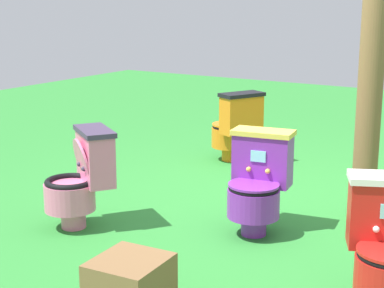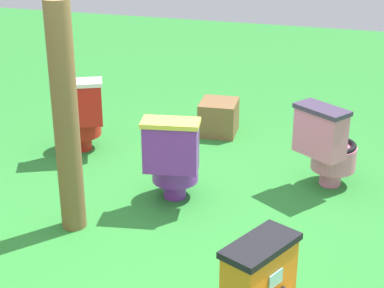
{
  "view_description": "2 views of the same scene",
  "coord_description": "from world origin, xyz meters",
  "px_view_note": "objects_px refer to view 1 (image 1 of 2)",
  "views": [
    {
      "loc": [
        4.41,
        1.93,
        1.67
      ],
      "look_at": [
        0.37,
        -0.62,
        0.54
      ],
      "focal_mm": 59.58,
      "sensor_mm": 36.0,
      "label": 1
    },
    {
      "loc": [
        -3.83,
        -1.41,
        2.44
      ],
      "look_at": [
        0.72,
        -0.08,
        0.41
      ],
      "focal_mm": 60.23,
      "sensor_mm": 36.0,
      "label": 2
    }
  ],
  "objects_px": {
    "toilet_pink": "(82,177)",
    "toilet_orange": "(235,126)",
    "toilet_purple": "(258,182)",
    "wooden_post": "(369,113)"
  },
  "relations": [
    {
      "from": "toilet_pink",
      "to": "toilet_orange",
      "type": "bearing_deg",
      "value": -56.95
    },
    {
      "from": "toilet_purple",
      "to": "wooden_post",
      "type": "height_order",
      "value": "wooden_post"
    },
    {
      "from": "toilet_pink",
      "to": "wooden_post",
      "type": "height_order",
      "value": "wooden_post"
    },
    {
      "from": "toilet_pink",
      "to": "wooden_post",
      "type": "bearing_deg",
      "value": -111.25
    },
    {
      "from": "toilet_purple",
      "to": "toilet_orange",
      "type": "xyz_separation_m",
      "value": [
        -1.64,
        -1.07,
        0.0
      ]
    },
    {
      "from": "toilet_purple",
      "to": "wooden_post",
      "type": "relative_size",
      "value": 0.43
    },
    {
      "from": "toilet_pink",
      "to": "wooden_post",
      "type": "distance_m",
      "value": 2.13
    },
    {
      "from": "toilet_orange",
      "to": "toilet_pink",
      "type": "distance_m",
      "value": 2.23
    },
    {
      "from": "toilet_orange",
      "to": "wooden_post",
      "type": "distance_m",
      "value": 2.02
    },
    {
      "from": "toilet_orange",
      "to": "toilet_purple",
      "type": "bearing_deg",
      "value": -120.71
    }
  ]
}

